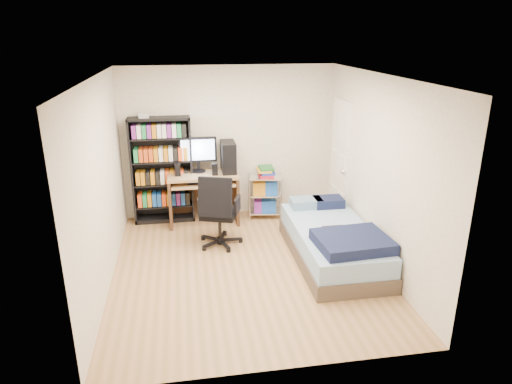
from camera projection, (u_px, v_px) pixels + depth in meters
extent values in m
cube|color=tan|center=(247.00, 268.00, 6.14)|extent=(3.50, 4.00, 0.04)
cube|color=silver|center=(245.00, 75.00, 5.29)|extent=(3.50, 4.00, 0.04)
cube|color=white|center=(229.00, 142.00, 7.59)|extent=(3.50, 0.04, 2.50)
cube|color=white|center=(280.00, 251.00, 3.84)|extent=(3.50, 0.04, 2.50)
cube|color=white|center=(99.00, 186.00, 5.44)|extent=(0.04, 4.00, 2.50)
cube|color=white|center=(379.00, 172.00, 5.99)|extent=(0.04, 4.00, 2.50)
cube|color=black|center=(162.00, 171.00, 7.39)|extent=(0.97, 0.32, 1.73)
cube|color=black|center=(165.00, 205.00, 7.58)|extent=(0.91, 0.30, 0.02)
cube|color=#C8491A|center=(164.00, 198.00, 7.53)|extent=(0.84, 0.26, 0.21)
cube|color=black|center=(163.00, 183.00, 7.46)|extent=(0.91, 0.30, 0.02)
cube|color=blue|center=(163.00, 176.00, 7.41)|extent=(0.84, 0.26, 0.21)
cube|color=black|center=(162.00, 161.00, 7.33)|extent=(0.91, 0.30, 0.02)
cube|color=#C57C17|center=(161.00, 154.00, 7.28)|extent=(0.84, 0.26, 0.21)
cube|color=black|center=(160.00, 138.00, 7.21)|extent=(0.91, 0.30, 0.02)
cube|color=#1F9050|center=(159.00, 130.00, 7.15)|extent=(0.84, 0.26, 0.21)
cube|color=silver|center=(144.00, 116.00, 7.05)|extent=(0.15, 0.14, 0.07)
cube|color=tan|center=(203.00, 175.00, 7.33)|extent=(1.12, 0.61, 0.04)
cube|color=#34251C|center=(171.00, 201.00, 7.39)|extent=(0.04, 0.61, 0.79)
cube|color=#34251C|center=(236.00, 197.00, 7.55)|extent=(0.04, 0.61, 0.79)
cube|color=#34251C|center=(203.00, 192.00, 7.73)|extent=(1.07, 0.03, 0.73)
cube|color=tan|center=(203.00, 183.00, 7.29)|extent=(1.00, 0.50, 0.03)
cube|color=black|center=(203.00, 182.00, 7.26)|extent=(0.49, 0.17, 0.03)
cube|color=black|center=(198.00, 149.00, 7.31)|extent=(0.60, 0.06, 0.40)
cube|color=silver|center=(198.00, 150.00, 7.28)|extent=(0.54, 0.01, 0.33)
cube|color=black|center=(228.00, 157.00, 7.36)|extent=(0.22, 0.47, 0.49)
cube|color=black|center=(178.00, 170.00, 7.18)|extent=(0.09, 0.09, 0.19)
cube|color=black|center=(215.00, 169.00, 7.22)|extent=(0.09, 0.09, 0.19)
cylinder|color=black|center=(220.00, 227.00, 6.72)|extent=(0.05, 0.05, 0.39)
cube|color=black|center=(219.00, 213.00, 6.65)|extent=(0.62, 0.62, 0.08)
cube|color=black|center=(215.00, 197.00, 6.33)|extent=(0.49, 0.29, 0.57)
cube|color=black|center=(201.00, 203.00, 6.64)|extent=(0.14, 0.30, 0.23)
cube|color=black|center=(237.00, 205.00, 6.56)|extent=(0.14, 0.30, 0.23)
cylinder|color=silver|center=(250.00, 200.00, 7.52)|extent=(0.02, 0.02, 0.72)
cylinder|color=silver|center=(281.00, 200.00, 7.52)|extent=(0.02, 0.02, 0.72)
cylinder|color=silver|center=(250.00, 193.00, 7.87)|extent=(0.02, 0.02, 0.72)
cylinder|color=silver|center=(280.00, 193.00, 7.87)|extent=(0.02, 0.02, 0.72)
cube|color=silver|center=(265.00, 211.00, 7.78)|extent=(0.58, 0.45, 0.02)
cube|color=silver|center=(265.00, 194.00, 7.68)|extent=(0.58, 0.45, 0.02)
cube|color=silver|center=(265.00, 177.00, 7.58)|extent=(0.58, 0.45, 0.02)
cube|color=#A9182E|center=(265.00, 171.00, 7.55)|extent=(0.27, 0.32, 0.16)
cube|color=#4F433B|center=(332.00, 252.00, 6.33)|extent=(1.04, 2.09, 0.21)
cube|color=#8FB0D5|center=(333.00, 237.00, 6.26)|extent=(1.00, 2.05, 0.25)
cube|color=#12193A|center=(352.00, 242.00, 5.67)|extent=(0.94, 0.79, 0.15)
cube|color=#89A9C2|center=(306.00, 203.00, 6.95)|extent=(0.47, 0.31, 0.14)
cube|color=#12193A|center=(328.00, 202.00, 6.98)|extent=(0.44, 0.31, 0.14)
cube|color=#412415|center=(335.00, 229.00, 6.16)|extent=(0.29, 0.23, 0.02)
cube|color=white|center=(340.00, 163.00, 7.32)|extent=(0.05, 0.80, 2.00)
sphere|color=silver|center=(344.00, 172.00, 7.03)|extent=(0.08, 0.08, 0.08)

